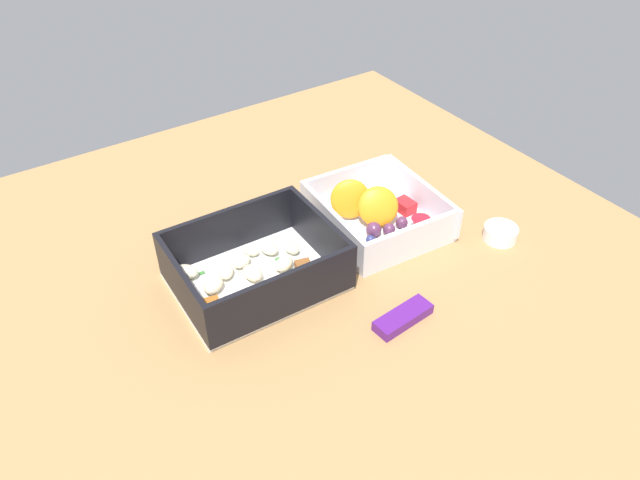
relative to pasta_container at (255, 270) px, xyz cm
name	(u,v)px	position (x,y,z in cm)	size (l,w,h in cm)	color
table_surface	(315,263)	(-8.32, -0.26, -3.06)	(80.00, 80.00, 2.00)	#9E7547
pasta_container	(255,270)	(0.00, 0.00, 0.00)	(18.41, 14.56, 6.45)	white
fruit_bowl	(377,215)	(-18.38, -0.91, -0.20)	(15.15, 16.35, 6.00)	white
candy_bar	(403,317)	(-10.28, 14.07, -1.46)	(7.00, 2.40, 1.20)	#51197A
paper_cup_liner	(500,233)	(-29.65, 9.81, -1.17)	(4.23, 4.23, 1.77)	white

